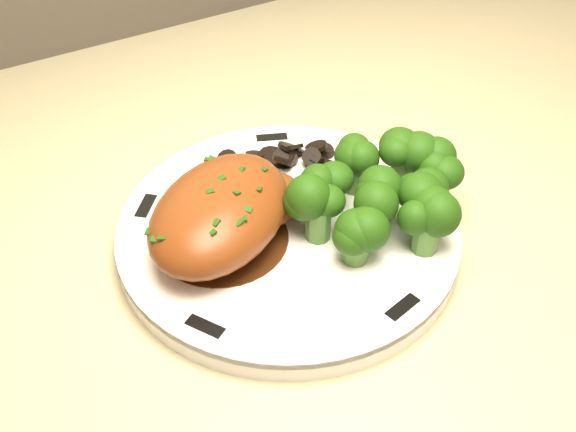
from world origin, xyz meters
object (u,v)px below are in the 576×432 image
plate (288,234)px  chicken_breast (226,212)px  counter (448,345)px  broccoli_florets (381,194)px

plate → chicken_breast: (-0.05, 0.01, 0.04)m
counter → chicken_breast: bearing=-168.6°
counter → broccoli_florets: 0.55m
counter → chicken_breast: (-0.37, -0.07, 0.48)m
counter → plate: (-0.32, -0.09, 0.44)m
counter → broccoli_florets: (-0.25, -0.12, 0.48)m
counter → plate: 0.55m
plate → broccoli_florets: bearing=-24.2°
plate → broccoli_florets: (0.07, -0.03, 0.04)m
broccoli_florets → chicken_breast: bearing=160.0°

